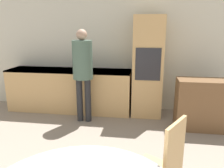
{
  "coord_description": "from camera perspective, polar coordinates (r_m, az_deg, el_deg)",
  "views": [
    {
      "loc": [
        0.37,
        0.25,
        1.72
      ],
      "look_at": [
        0.01,
        2.75,
        1.07
      ],
      "focal_mm": 35.0,
      "sensor_mm": 36.0,
      "label": 1
    }
  ],
  "objects": [
    {
      "name": "chair_far_right",
      "position": [
        2.13,
        13.41,
        -19.86
      ],
      "size": [
        0.55,
        0.55,
        0.97
      ],
      "rotation": [
        0.0,
        0.0,
        4.18
      ],
      "color": "tan",
      "rests_on": "ground_plane"
    },
    {
      "name": "kitchen_counter",
      "position": [
        4.74,
        -10.98,
        -1.41
      ],
      "size": [
        2.58,
        0.6,
        0.89
      ],
      "color": "tan",
      "rests_on": "ground_plane"
    },
    {
      "name": "person_standing",
      "position": [
        3.99,
        -7.67,
        4.65
      ],
      "size": [
        0.36,
        0.36,
        1.71
      ],
      "color": "#262628",
      "rests_on": "ground_plane"
    },
    {
      "name": "sideboard",
      "position": [
        4.12,
        23.3,
        -4.97
      ],
      "size": [
        1.0,
        0.45,
        0.88
      ],
      "color": "brown",
      "rests_on": "ground_plane"
    },
    {
      "name": "wall_back",
      "position": [
        4.68,
        3.75,
        9.14
      ],
      "size": [
        6.61,
        0.05,
        2.6
      ],
      "color": "beige",
      "rests_on": "ground_plane"
    },
    {
      "name": "oven_unit",
      "position": [
        4.37,
        9.27,
        4.41
      ],
      "size": [
        0.58,
        0.59,
        1.96
      ],
      "color": "tan",
      "rests_on": "ground_plane"
    }
  ]
}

